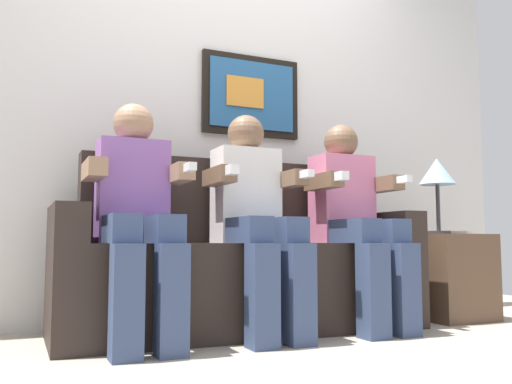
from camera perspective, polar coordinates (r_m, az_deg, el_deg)
name	(u,v)px	position (r m, az deg, el deg)	size (l,w,h in m)	color
ground_plane	(269,342)	(2.56, 1.41, -15.52)	(5.55, 5.55, 0.00)	#9E9384
back_wall_assembly	(216,101)	(3.33, -4.24, 9.46)	(4.27, 0.10, 2.60)	silver
couch	(242,270)	(2.82, -1.46, -8.17)	(1.87, 0.58, 0.90)	#2D231E
person_on_left	(137,208)	(2.49, -12.39, -1.70)	(0.46, 0.56, 1.11)	#8C59A5
person_in_middle	(255,211)	(2.67, -0.08, -2.03)	(0.46, 0.56, 1.11)	white
person_on_right	(354,214)	(2.95, 10.31, -2.25)	(0.46, 0.56, 1.11)	pink
side_table_right	(450,277)	(3.44, 19.68, -8.36)	(0.40, 0.40, 0.50)	brown
table_lamp	(437,175)	(3.46, 18.49, 1.71)	(0.22, 0.22, 0.46)	#333338
spare_remote_on_table	(461,233)	(3.48, 20.77, -4.01)	(0.04, 0.13, 0.02)	white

